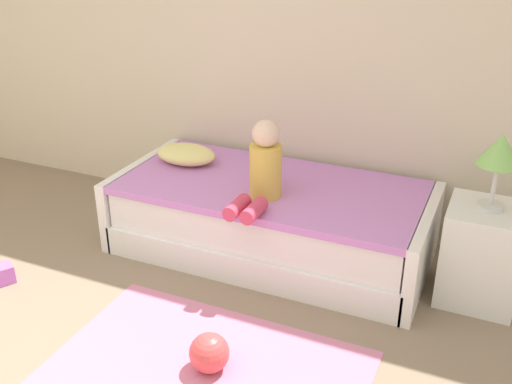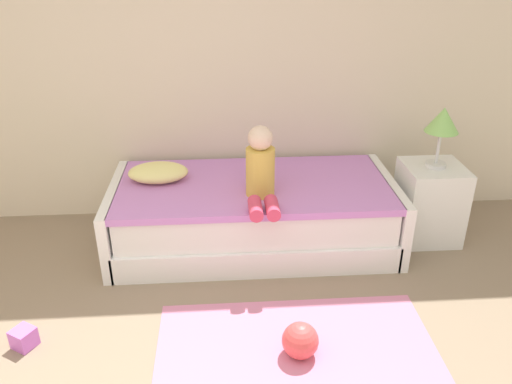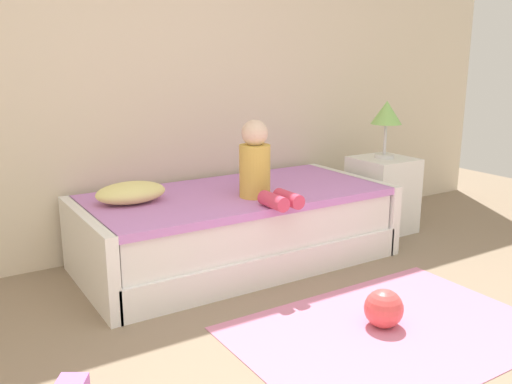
% 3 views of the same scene
% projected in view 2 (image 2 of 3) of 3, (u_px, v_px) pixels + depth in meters
% --- Properties ---
extents(wall_rear, '(7.20, 0.10, 2.90)m').
position_uv_depth(wall_rear, '(172.00, 37.00, 3.85)').
color(wall_rear, beige).
rests_on(wall_rear, ground).
extents(bed, '(2.11, 1.00, 0.50)m').
position_uv_depth(bed, '(254.00, 214.00, 3.88)').
color(bed, white).
rests_on(bed, ground).
extents(nightstand, '(0.44, 0.44, 0.60)m').
position_uv_depth(nightstand, '(429.00, 202.00, 3.93)').
color(nightstand, white).
rests_on(nightstand, ground).
extents(table_lamp, '(0.24, 0.24, 0.45)m').
position_uv_depth(table_lamp, '(442.00, 123.00, 3.65)').
color(table_lamp, silver).
rests_on(table_lamp, nightstand).
extents(child_figure, '(0.20, 0.51, 0.50)m').
position_uv_depth(child_figure, '(261.00, 170.00, 3.48)').
color(child_figure, gold).
rests_on(child_figure, bed).
extents(pillow, '(0.44, 0.30, 0.13)m').
position_uv_depth(pillow, '(158.00, 172.00, 3.79)').
color(pillow, '#F2E58C').
rests_on(pillow, bed).
extents(toy_ball, '(0.21, 0.21, 0.21)m').
position_uv_depth(toy_ball, '(300.00, 341.00, 2.85)').
color(toy_ball, '#E54C4C').
rests_on(toy_ball, ground).
extents(area_rug, '(1.60, 1.10, 0.01)m').
position_uv_depth(area_rug, '(300.00, 363.00, 2.83)').
color(area_rug, pink).
rests_on(area_rug, ground).
extents(toy_block, '(0.16, 0.16, 0.12)m').
position_uv_depth(toy_block, '(24.00, 338.00, 2.93)').
color(toy_block, '#CC66D8').
rests_on(toy_block, ground).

